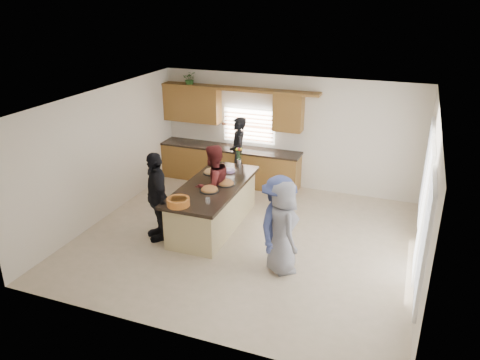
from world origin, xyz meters
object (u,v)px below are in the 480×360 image
at_px(woman_left_front, 157,196).
at_px(woman_left_mid, 213,186).
at_px(island, 213,206).
at_px(woman_right_front, 283,227).
at_px(salad_bowl, 178,202).
at_px(woman_left_back, 238,153).
at_px(woman_right_back, 278,223).

bearing_deg(woman_left_front, woman_left_mid, 97.99).
relative_size(island, woman_right_front, 1.59).
relative_size(salad_bowl, woman_left_back, 0.24).
distance_m(island, woman_right_back, 2.02).
height_order(island, salad_bowl, salad_bowl).
distance_m(woman_left_front, woman_right_front, 2.66).
bearing_deg(woman_left_front, woman_right_back, 44.24).
distance_m(island, woman_left_front, 1.27).
xyz_separation_m(woman_left_mid, woman_right_front, (1.85, -1.22, -0.02)).
xyz_separation_m(island, woman_right_front, (1.81, -1.11, 0.40)).
xyz_separation_m(woman_left_front, woman_right_front, (2.65, -0.28, -0.05)).
bearing_deg(woman_right_back, salad_bowl, 99.13).
relative_size(woman_left_front, woman_right_front, 1.06).
distance_m(woman_left_mid, woman_right_front, 2.22).
relative_size(woman_left_back, woman_left_front, 0.99).
bearing_deg(woman_left_front, salad_bowl, 22.40).
height_order(island, woman_left_mid, woman_left_mid).
distance_m(woman_left_mid, woman_left_front, 1.23).
bearing_deg(woman_left_back, woman_right_front, 6.94).
relative_size(woman_left_back, woman_left_mid, 1.02).
bearing_deg(woman_right_front, woman_right_back, 10.43).
bearing_deg(woman_right_front, salad_bowl, 56.46).
bearing_deg(woman_right_front, woman_left_back, -2.31).
relative_size(island, woman_right_back, 1.56).
distance_m(woman_left_back, woman_left_front, 3.10).
bearing_deg(woman_left_back, woman_right_back, 6.43).
bearing_deg(woman_right_back, island, 64.30).
distance_m(woman_right_back, woman_right_front, 0.15).
xyz_separation_m(salad_bowl, woman_right_front, (2.00, 0.03, -0.18)).
distance_m(island, woman_left_mid, 0.44).
relative_size(salad_bowl, woman_right_front, 0.25).
bearing_deg(woman_left_mid, woman_right_front, 82.16).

